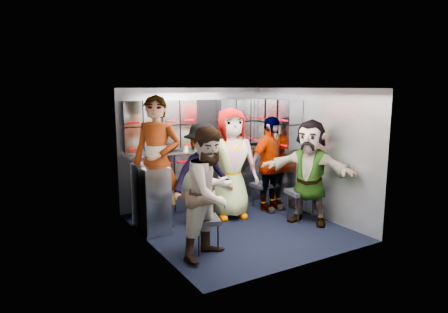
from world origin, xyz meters
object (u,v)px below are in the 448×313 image
jump_seat_mid_right (263,186)px  attendant_arc_d (270,164)px  jump_seat_center (225,191)px  attendant_arc_c (231,164)px  attendant_standing (157,163)px  attendant_arc_a (211,193)px  attendant_arc_b (203,176)px  jump_seat_near_left (204,222)px  jump_seat_mid_left (198,197)px  jump_seat_near_right (301,194)px  attendant_arc_e (309,172)px

jump_seat_mid_right → attendant_arc_d: attendant_arc_d is taller
jump_seat_center → attendant_arc_c: bearing=-90.0°
attendant_standing → attendant_arc_a: 1.36m
attendant_arc_c → attendant_arc_d: size_ratio=1.10×
attendant_arc_b → attendant_standing: bearing=150.2°
jump_seat_near_left → jump_seat_center: (1.03, 1.19, -0.00)m
attendant_arc_b → attendant_arc_d: 1.37m
jump_seat_mid_right → attendant_arc_d: bearing=-90.0°
jump_seat_near_left → attendant_standing: (-0.18, 1.15, 0.60)m
attendant_arc_d → jump_seat_center: bearing=151.9°
attendant_arc_b → attendant_arc_c: attendant_arc_c is taller
jump_seat_near_left → jump_seat_center: size_ratio=1.05×
jump_seat_mid_left → attendant_standing: size_ratio=0.25×
attendant_standing → attendant_arc_c: 1.22m
jump_seat_near_right → attendant_standing: (-2.10, 0.83, 0.57)m
jump_seat_mid_left → jump_seat_center: (0.59, 0.16, -0.02)m
jump_seat_center → attendant_arc_e: (0.89, -1.05, 0.42)m
attendant_arc_b → attendant_arc_d: attendant_arc_d is taller
jump_seat_near_right → attendant_arc_c: 1.22m
jump_seat_mid_left → attendant_arc_a: bearing=-110.0°
jump_seat_near_right → attendant_arc_d: 0.77m
jump_seat_near_right → attendant_arc_a: size_ratio=0.29×
jump_seat_mid_left → attendant_arc_c: bearing=-1.7°
jump_seat_mid_right → attendant_arc_d: 0.46m
jump_seat_mid_left → attendant_arc_b: attendant_arc_b is taller
jump_seat_near_left → attendant_arc_e: bearing=4.3°
attendant_arc_c → attendant_arc_d: bearing=11.4°
jump_seat_mid_left → attendant_arc_e: attendant_arc_e is taller
jump_seat_mid_left → jump_seat_near_right: size_ratio=1.03×
attendant_standing → attendant_arc_d: size_ratio=1.23×
jump_seat_mid_left → attendant_arc_c: 0.76m
jump_seat_near_left → attendant_arc_c: 1.53m
jump_seat_center → attendant_arc_d: bearing=-15.1°
jump_seat_center → attendant_standing: attendant_standing is taller
jump_seat_mid_left → attendant_arc_e: bearing=-30.8°
jump_seat_near_left → attendant_arc_b: (0.44, 0.85, 0.40)m
jump_seat_near_left → attendant_arc_b: size_ratio=0.29×
jump_seat_near_left → jump_seat_near_right: 1.95m
attendant_arc_c → attendant_arc_d: 0.77m
jump_seat_mid_left → attendant_arc_d: size_ratio=0.31×
attendant_arc_e → jump_seat_near_right: bearing=149.9°
attendant_arc_c → jump_seat_near_right: bearing=-24.1°
attendant_standing → attendant_arc_b: bearing=15.8°
jump_seat_mid_right → attendant_arc_a: 2.29m
jump_seat_near_left → attendant_arc_d: attendant_arc_d is taller
attendant_arc_b → attendant_arc_e: bearing=-28.9°
jump_seat_mid_right → attendant_arc_a: bearing=-143.2°
attendant_arc_b → attendant_arc_d: size_ratio=0.98×
jump_seat_near_right → attendant_standing: attendant_standing is taller
jump_seat_center → attendant_standing: size_ratio=0.22×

